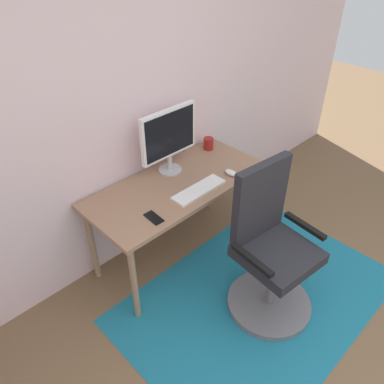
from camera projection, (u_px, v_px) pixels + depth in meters
name	position (u px, v px, depth m)	size (l,w,h in m)	color
wall_back	(108.00, 101.00, 2.52)	(6.00, 0.10, 2.60)	silver
area_rug	(257.00, 297.00, 2.82)	(1.97, 1.35, 0.01)	#1A6D89
desk	(178.00, 191.00, 2.83)	(1.39, 0.62, 0.70)	#956E53
monitor	(169.00, 136.00, 2.76)	(0.49, 0.18, 0.50)	#B2B2B7
keyboard	(199.00, 190.00, 2.71)	(0.43, 0.13, 0.02)	white
computer_mouse	(231.00, 173.00, 2.88)	(0.06, 0.10, 0.03)	white
coffee_cup	(208.00, 144.00, 3.17)	(0.08, 0.08, 0.10)	maroon
cell_phone	(154.00, 218.00, 2.46)	(0.07, 0.14, 0.01)	black
office_chair	(269.00, 259.00, 2.54)	(0.59, 0.59, 1.11)	slate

